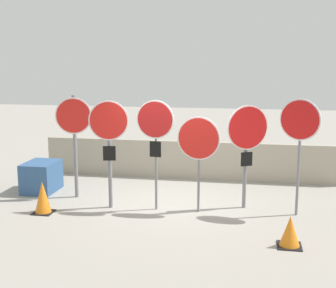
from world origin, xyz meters
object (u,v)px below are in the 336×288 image
object	(u,v)px
traffic_cone_1	(43,197)
stop_sign_3	(199,142)
stop_sign_5	(300,128)
stop_sign_0	(74,127)
storage_crate	(41,177)
stop_sign_2	(155,127)
stop_sign_4	(247,137)
stop_sign_1	(109,134)
traffic_cone_0	(290,232)

from	to	relation	value
traffic_cone_1	stop_sign_3	bearing A→B (deg)	10.49
stop_sign_5	traffic_cone_1	xyz separation A→B (m)	(-5.19, -0.75, -1.50)
stop_sign_0	traffic_cone_1	world-z (taller)	stop_sign_0
storage_crate	stop_sign_5	bearing A→B (deg)	-7.29
stop_sign_2	storage_crate	xyz separation A→B (m)	(-3.02, 0.91, -1.42)
stop_sign_3	stop_sign_4	xyz separation A→B (m)	(0.97, 0.46, 0.06)
stop_sign_1	storage_crate	distance (m)	2.58
stop_sign_0	stop_sign_2	distance (m)	2.07
stop_sign_0	stop_sign_5	distance (m)	4.92
stop_sign_1	stop_sign_3	world-z (taller)	stop_sign_1
storage_crate	stop_sign_2	bearing A→B (deg)	-16.77
stop_sign_5	stop_sign_1	bearing A→B (deg)	-152.66
stop_sign_1	stop_sign_5	bearing A→B (deg)	-8.68
stop_sign_0	traffic_cone_0	distance (m)	5.29
traffic_cone_0	stop_sign_3	bearing A→B (deg)	139.53
traffic_cone_1	stop_sign_0	bearing A→B (deg)	75.99
stop_sign_5	storage_crate	world-z (taller)	stop_sign_5
stop_sign_4	traffic_cone_1	size ratio (longest dim) A/B	3.31
stop_sign_0	stop_sign_5	bearing A→B (deg)	-16.43
stop_sign_0	stop_sign_5	size ratio (longest dim) A/B	0.99
stop_sign_3	stop_sign_0	bearing A→B (deg)	176.18
stop_sign_3	storage_crate	xyz separation A→B (m)	(-3.92, 0.92, -1.15)
stop_sign_0	traffic_cone_1	bearing A→B (deg)	-115.72
stop_sign_2	stop_sign_3	xyz separation A→B (m)	(0.91, -0.01, -0.27)
stop_sign_3	storage_crate	bearing A→B (deg)	174.06
stop_sign_0	stop_sign_3	bearing A→B (deg)	-22.80
stop_sign_2	stop_sign_5	size ratio (longest dim) A/B	0.98
stop_sign_0	traffic_cone_1	xyz separation A→B (m)	(-0.29, -1.16, -1.33)
traffic_cone_0	stop_sign_1	bearing A→B (deg)	158.14
stop_sign_4	traffic_cone_0	size ratio (longest dim) A/B	4.10
traffic_cone_1	storage_crate	xyz separation A→B (m)	(-0.73, 1.51, 0.03)
traffic_cone_0	storage_crate	world-z (taller)	storage_crate
traffic_cone_0	traffic_cone_1	world-z (taller)	traffic_cone_1
stop_sign_3	stop_sign_5	bearing A→B (deg)	11.92
stop_sign_2	stop_sign_4	bearing A→B (deg)	18.66
stop_sign_0	stop_sign_3	size ratio (longest dim) A/B	1.17
traffic_cone_1	stop_sign_5	bearing A→B (deg)	8.25
stop_sign_0	stop_sign_4	world-z (taller)	stop_sign_0
stop_sign_2	stop_sign_0	bearing A→B (deg)	169.61
stop_sign_5	traffic_cone_1	size ratio (longest dim) A/B	3.56
stop_sign_2	stop_sign_3	size ratio (longest dim) A/B	1.16
traffic_cone_0	stop_sign_2	bearing A→B (deg)	150.41
stop_sign_3	stop_sign_1	bearing A→B (deg)	-171.57
stop_sign_2	storage_crate	size ratio (longest dim) A/B	2.47
traffic_cone_0	stop_sign_0	bearing A→B (deg)	156.04
stop_sign_3	storage_crate	size ratio (longest dim) A/B	2.13
stop_sign_0	traffic_cone_0	world-z (taller)	stop_sign_0
storage_crate	stop_sign_1	bearing A→B (deg)	-25.27
stop_sign_5	stop_sign_4	bearing A→B (deg)	-171.73
stop_sign_0	stop_sign_2	xyz separation A→B (m)	(1.99, -0.56, 0.12)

